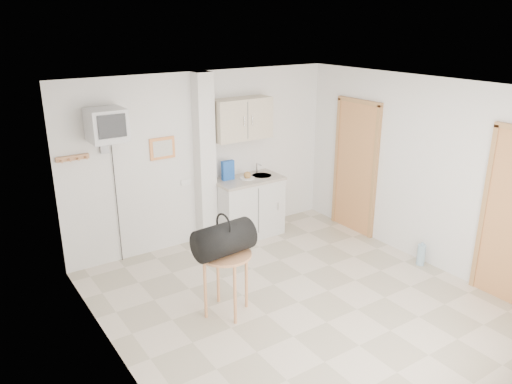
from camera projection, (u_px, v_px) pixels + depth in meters
ground at (298, 302)px, 5.91m from camera, size 4.50×4.50×0.00m
room_envelope at (314, 173)px, 5.60m from camera, size 4.24×4.54×2.55m
kitchenette at (247, 185)px, 7.51m from camera, size 1.03×0.58×2.10m
crt_television at (106, 126)px, 6.09m from camera, size 0.44×0.45×2.15m
round_table at (226, 263)px, 5.51m from camera, size 0.58×0.58×0.74m
duffel_bag at (224, 239)px, 5.38m from camera, size 0.68×0.41×0.48m
water_bottle at (421, 255)px, 6.77m from camera, size 0.11×0.11×0.33m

